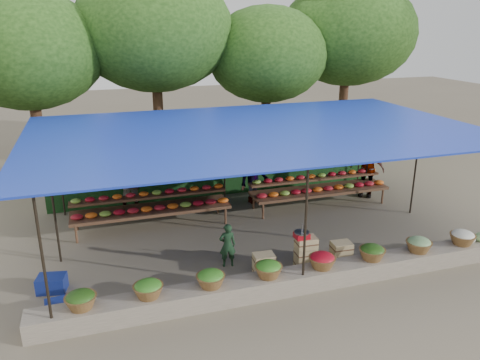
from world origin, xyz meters
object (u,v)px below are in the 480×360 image
object	(u,v)px
vendor_seated	(227,245)
weighing_scale	(302,235)
crate_counter	(304,256)
blue_crate_front	(57,306)
blue_crate_back	(52,283)

from	to	relation	value
vendor_seated	weighing_scale	bearing A→B (deg)	164.09
weighing_scale	vendor_seated	distance (m)	1.68
weighing_scale	vendor_seated	world-z (taller)	weighing_scale
crate_counter	blue_crate_front	world-z (taller)	crate_counter
crate_counter	vendor_seated	size ratio (longest dim) A/B	2.28
crate_counter	weighing_scale	distance (m)	0.55
crate_counter	blue_crate_back	world-z (taller)	crate_counter
blue_crate_front	crate_counter	bearing A→B (deg)	-4.63
vendor_seated	blue_crate_back	bearing A→B (deg)	5.83
weighing_scale	blue_crate_back	size ratio (longest dim) A/B	0.62
vendor_seated	blue_crate_front	world-z (taller)	vendor_seated
blue_crate_front	blue_crate_back	bearing A→B (deg)	93.58
vendor_seated	blue_crate_back	world-z (taller)	vendor_seated
crate_counter	weighing_scale	size ratio (longest dim) A/B	6.80
crate_counter	blue_crate_front	distance (m)	5.23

